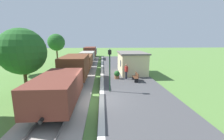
% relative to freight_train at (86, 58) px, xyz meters
% --- Properties ---
extents(ground_plane, '(160.00, 160.00, 0.00)m').
position_rel_freight_train_xyz_m(ground_plane, '(2.40, -15.20, -1.51)').
color(ground_plane, '#517A38').
extents(platform_slab, '(6.00, 60.00, 0.25)m').
position_rel_freight_train_xyz_m(platform_slab, '(5.60, -15.20, -1.38)').
color(platform_slab, '#424244').
rests_on(platform_slab, ground).
extents(platform_edge_stripe, '(0.36, 60.00, 0.01)m').
position_rel_freight_train_xyz_m(platform_edge_stripe, '(2.80, -15.20, -1.25)').
color(platform_edge_stripe, silver).
rests_on(platform_edge_stripe, platform_slab).
extents(track_ballast, '(3.80, 60.00, 0.12)m').
position_rel_freight_train_xyz_m(track_ballast, '(-0.00, -15.20, -1.45)').
color(track_ballast, '#9E9389').
rests_on(track_ballast, ground).
extents(rail_near, '(0.07, 60.00, 0.14)m').
position_rel_freight_train_xyz_m(rail_near, '(0.72, -15.20, -1.32)').
color(rail_near, slate).
rests_on(rail_near, track_ballast).
extents(rail_far, '(0.07, 60.00, 0.14)m').
position_rel_freight_train_xyz_m(rail_far, '(-0.72, -15.20, -1.32)').
color(rail_far, slate).
rests_on(rail_far, track_ballast).
extents(freight_train, '(2.50, 39.20, 2.72)m').
position_rel_freight_train_xyz_m(freight_train, '(0.00, 0.00, 0.00)').
color(freight_train, brown).
rests_on(freight_train, rail_near).
extents(station_hut, '(3.50, 5.80, 2.78)m').
position_rel_freight_train_xyz_m(station_hut, '(6.80, -5.99, 0.15)').
color(station_hut, beige).
rests_on(station_hut, platform_slab).
extents(bench_near_hut, '(0.42, 1.50, 0.91)m').
position_rel_freight_train_xyz_m(bench_near_hut, '(6.44, -10.41, -0.78)').
color(bench_near_hut, '#422819').
rests_on(bench_near_hut, platform_slab).
extents(bench_down_platform, '(0.42, 1.50, 0.91)m').
position_rel_freight_train_xyz_m(bench_down_platform, '(6.44, -1.45, -0.78)').
color(bench_down_platform, '#422819').
rests_on(bench_down_platform, platform_slab).
extents(person_waiting, '(0.36, 0.44, 1.71)m').
position_rel_freight_train_xyz_m(person_waiting, '(5.56, -9.43, -0.32)').
color(person_waiting, black).
rests_on(person_waiting, platform_slab).
extents(potted_planter, '(0.64, 0.64, 0.92)m').
position_rel_freight_train_xyz_m(potted_planter, '(4.51, -9.24, -0.78)').
color(potted_planter, brown).
rests_on(potted_planter, platform_slab).
extents(lamp_post_near, '(0.28, 0.28, 3.70)m').
position_rel_freight_train_xyz_m(lamp_post_near, '(3.49, -13.54, 1.30)').
color(lamp_post_near, '#193823').
rests_on(lamp_post_near, platform_slab).
extents(tree_trackside_mid, '(3.89, 3.89, 5.62)m').
position_rel_freight_train_xyz_m(tree_trackside_mid, '(-3.82, -12.84, 2.16)').
color(tree_trackside_mid, '#4C3823').
rests_on(tree_trackside_mid, ground).
extents(tree_trackside_far, '(4.09, 4.09, 5.80)m').
position_rel_freight_train_xyz_m(tree_trackside_far, '(-7.40, -5.36, 2.25)').
color(tree_trackside_far, '#4C3823').
rests_on(tree_trackside_far, ground).
extents(tree_field_left, '(3.16, 3.16, 5.76)m').
position_rel_freight_train_xyz_m(tree_field_left, '(-5.74, 3.44, 2.66)').
color(tree_field_left, '#4C3823').
rests_on(tree_field_left, ground).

